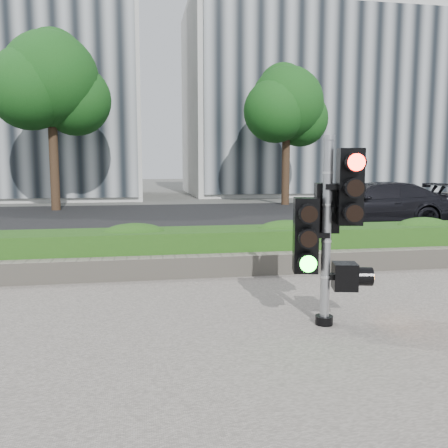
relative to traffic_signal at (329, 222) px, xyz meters
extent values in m
plane|color=#51514C|center=(-0.98, 0.65, -1.20)|extent=(120.00, 120.00, 0.00)
cube|color=#9E9389|center=(-0.98, -1.85, -1.18)|extent=(16.00, 11.00, 0.03)
cube|color=black|center=(-0.98, 10.65, -1.19)|extent=(60.00, 13.00, 0.02)
cube|color=gray|center=(-0.98, 3.80, -1.14)|extent=(60.00, 0.25, 0.12)
cube|color=gray|center=(-0.98, 2.55, -1.00)|extent=(12.00, 0.32, 0.34)
cube|color=#438428|center=(-0.98, 3.20, -0.83)|extent=(12.00, 1.00, 0.68)
cube|color=#B7B7B2|center=(10.02, 25.65, 4.80)|extent=(18.00, 10.00, 12.00)
cylinder|color=black|center=(-5.48, 15.15, 0.82)|extent=(0.36, 0.36, 4.03)
sphere|color=#123E11|center=(-5.48, 15.15, 3.99)|extent=(3.74, 3.74, 3.74)
sphere|color=#123E11|center=(-4.61, 15.51, 3.27)|extent=(2.88, 2.88, 2.88)
sphere|color=#123E11|center=(-6.20, 14.72, 3.55)|extent=(3.17, 3.17, 3.17)
sphere|color=#123E11|center=(-5.48, 15.87, 4.85)|extent=(2.59, 2.59, 2.59)
cylinder|color=black|center=(4.52, 16.15, 0.59)|extent=(0.36, 0.36, 3.58)
sphere|color=#123E11|center=(4.52, 16.15, 3.41)|extent=(3.33, 3.33, 3.33)
sphere|color=#123E11|center=(5.29, 16.47, 2.77)|extent=(2.56, 2.56, 2.56)
sphere|color=#123E11|center=(3.88, 15.77, 3.03)|extent=(2.82, 2.82, 2.82)
sphere|color=#123E11|center=(4.52, 16.79, 4.18)|extent=(2.30, 2.30, 2.30)
cylinder|color=black|center=(-0.03, -0.02, -1.12)|extent=(0.20, 0.20, 0.10)
cylinder|color=gray|center=(-0.03, -0.02, -0.14)|extent=(0.10, 0.10, 2.06)
cylinder|color=gray|center=(-0.03, -0.02, 0.92)|extent=(0.13, 0.13, 0.05)
cube|color=#FF1107|center=(0.18, -0.11, 0.39)|extent=(0.31, 0.31, 0.82)
cube|color=#14E51E|center=(-0.27, 0.00, -0.14)|extent=(0.31, 0.31, 0.82)
cube|color=black|center=(0.05, 0.19, 0.14)|extent=(0.31, 0.31, 0.56)
cube|color=orange|center=(0.19, -0.04, -0.61)|extent=(0.31, 0.31, 0.30)
imported|color=black|center=(4.68, 8.08, -0.52)|extent=(4.64, 2.13, 1.32)
camera|label=1|loc=(-2.04, -4.94, 0.62)|focal=38.00mm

